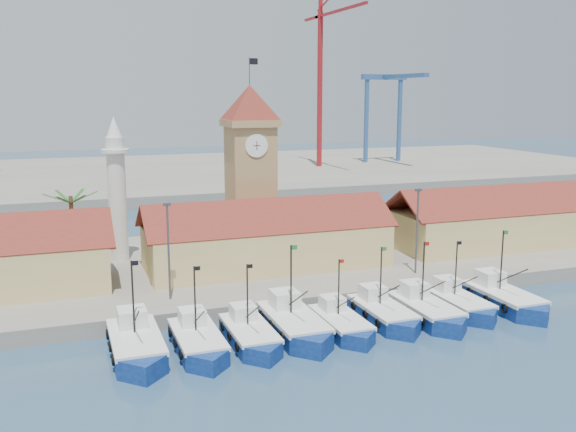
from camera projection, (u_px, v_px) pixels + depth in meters
name	position (u px, v px, depth m)	size (l,w,h in m)	color
ground	(342.00, 344.00, 52.62)	(400.00, 400.00, 0.00)	navy
quay	(256.00, 264.00, 74.66)	(140.00, 32.00, 1.50)	gray
terminal	(152.00, 175.00, 154.10)	(240.00, 80.00, 2.00)	gray
boat_0	(137.00, 347.00, 49.92)	(3.84, 10.51, 7.95)	navy
boat_1	(198.00, 343.00, 50.86)	(3.49, 9.56, 7.23)	navy
boat_2	(251.00, 337.00, 52.30)	(3.38, 9.25, 7.00)	navy
boat_3	(295.00, 326.00, 54.32)	(3.92, 10.74, 8.13)	navy
boat_4	(342.00, 325.00, 54.98)	(3.22, 8.83, 6.68)	navy
boat_5	(384.00, 315.00, 57.39)	(3.47, 9.50, 7.19)	navy
boat_6	(427.00, 312.00, 58.05)	(3.62, 9.92, 7.50)	navy
boat_7	(460.00, 305.00, 60.18)	(3.41, 9.33, 7.06)	navy
boat_8	(506.00, 300.00, 61.20)	(3.80, 10.41, 7.87)	navy
hall_center	(267.00, 244.00, 70.35)	(27.04, 10.13, 7.61)	#D7BC76
hall_right	(508.00, 224.00, 80.98)	(31.20, 10.13, 7.61)	#D7BC76
clock_tower	(250.00, 166.00, 74.39)	(5.80, 5.80, 22.70)	#A07B52
minaret	(117.00, 189.00, 71.69)	(3.00, 3.00, 16.30)	silver
palm_tree	(72.00, 226.00, 68.83)	(5.60, 5.03, 8.39)	brown
lamp_posts	(297.00, 237.00, 62.66)	(80.70, 0.25, 9.03)	#3F3F44
crane_red_right	(323.00, 65.00, 156.78)	(1.00, 35.05, 44.78)	maroon
gantry	(390.00, 94.00, 168.00)	(13.00, 22.00, 23.20)	#2F5891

